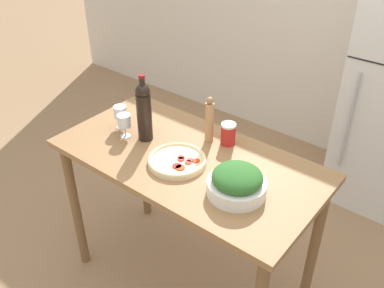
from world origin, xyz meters
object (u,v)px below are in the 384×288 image
(pepper_mill, at_px, (209,120))
(salad_bowl, at_px, (237,182))
(wine_glass_near, at_px, (124,122))
(wine_bottle, at_px, (144,110))
(wine_glass_far, at_px, (120,113))
(salt_canister, at_px, (228,134))
(homemade_pizza, at_px, (177,160))

(pepper_mill, distance_m, salad_bowl, 0.46)
(wine_glass_near, bearing_deg, wine_bottle, 27.81)
(wine_glass_near, relative_size, wine_glass_far, 1.00)
(wine_glass_near, bearing_deg, wine_glass_far, 148.51)
(salad_bowl, xyz_separation_m, salt_canister, (-0.26, 0.32, -0.00))
(wine_glass_near, height_order, salad_bowl, salad_bowl)
(wine_glass_near, height_order, homemade_pizza, wine_glass_near)
(wine_glass_far, height_order, salt_canister, wine_glass_far)
(wine_bottle, bearing_deg, salad_bowl, -7.20)
(wine_bottle, bearing_deg, pepper_mill, 35.22)
(wine_glass_near, distance_m, salad_bowl, 0.75)
(salad_bowl, distance_m, salt_canister, 0.41)
(homemade_pizza, bearing_deg, wine_glass_near, 177.60)
(salad_bowl, bearing_deg, wine_bottle, 172.80)
(wine_bottle, relative_size, homemade_pizza, 1.28)
(homemade_pizza, bearing_deg, salad_bowl, -1.82)
(wine_glass_near, xyz_separation_m, salad_bowl, (0.75, -0.03, -0.03))
(wine_bottle, xyz_separation_m, wine_glass_far, (-0.19, -0.00, -0.08))
(pepper_mill, height_order, salad_bowl, pepper_mill)
(pepper_mill, height_order, homemade_pizza, pepper_mill)
(pepper_mill, distance_m, homemade_pizza, 0.29)
(homemade_pizza, height_order, salt_canister, salt_canister)
(wine_bottle, distance_m, pepper_mill, 0.35)
(homemade_pizza, bearing_deg, wine_glass_far, 171.68)
(wine_bottle, relative_size, salad_bowl, 1.38)
(wine_glass_far, distance_m, homemade_pizza, 0.48)
(wine_glass_near, bearing_deg, salt_canister, 31.04)
(wine_glass_near, distance_m, salt_canister, 0.56)
(wine_bottle, height_order, wine_glass_far, wine_bottle)
(wine_glass_near, xyz_separation_m, wine_glass_far, (-0.09, 0.05, 0.00))
(wine_glass_near, height_order, pepper_mill, pepper_mill)
(wine_glass_far, relative_size, homemade_pizza, 0.46)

